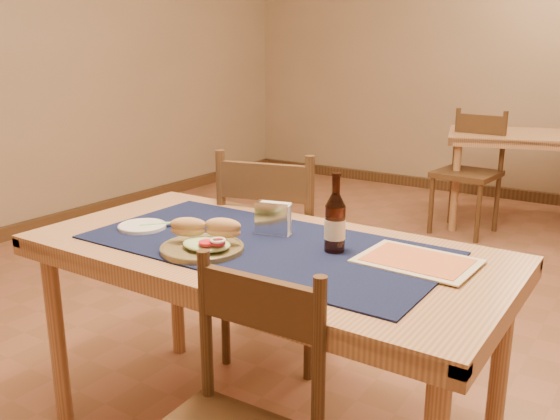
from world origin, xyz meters
The scene contains 13 objects.
room centered at (0.00, 0.00, 1.40)m, with size 6.04×7.04×2.84m.
main_table centered at (0.00, -0.80, 0.67)m, with size 1.60×0.80×0.75m.
placemat centered at (0.00, -0.80, 0.75)m, with size 1.20×0.60×0.01m, color #0F1638.
baseboard centered at (0.00, 0.00, 0.05)m, with size 6.00×7.00×0.10m.
back_table centered at (0.32, 2.63, 0.67)m, with size 1.69×1.17×0.75m.
chair_main_far centered at (-0.31, -0.25, 0.51)m, with size 0.55×0.55×0.98m.
chair_back_near centered at (-0.18, 2.19, 0.49)m, with size 0.47×0.47×0.94m.
sandwich_plate centered at (-0.12, -0.96, 0.78)m, with size 0.27×0.27×0.10m.
side_plate centered at (-0.47, -0.90, 0.76)m, with size 0.17×0.17×0.01m.
fork centered at (-0.43, -0.86, 0.77)m, with size 0.09×0.10×0.00m.
beer_bottle centered at (0.23, -0.73, 0.85)m, with size 0.07×0.07×0.26m.
napkin_holder centered at (-0.03, -0.69, 0.81)m, with size 0.14×0.08×0.12m.
menu_card centered at (0.49, -0.68, 0.76)m, with size 0.35×0.27×0.01m.
Camera 1 is at (1.08, -2.33, 1.38)m, focal length 38.00 mm.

